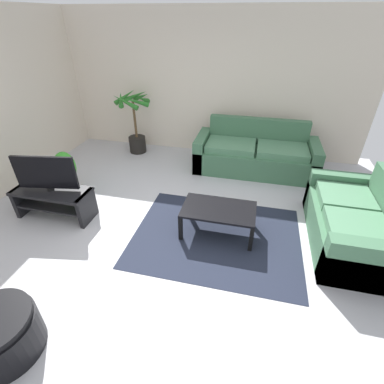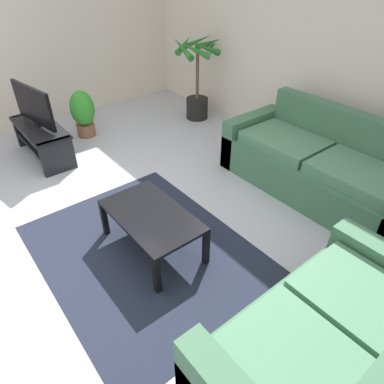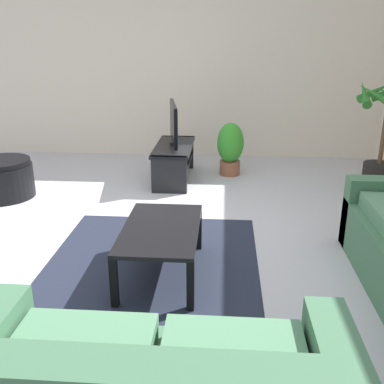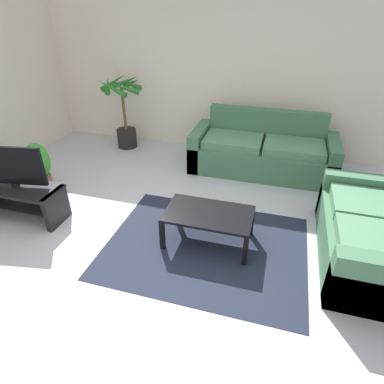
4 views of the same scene
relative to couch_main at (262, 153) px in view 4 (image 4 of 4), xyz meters
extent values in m
plane|color=#B2B2B7|center=(-0.98, -2.28, -0.30)|extent=(6.60, 6.60, 0.00)
cube|color=beige|center=(-0.98, 0.72, 1.05)|extent=(6.00, 0.06, 2.70)
cube|color=#3F6B4C|center=(0.00, -0.03, -0.09)|extent=(2.21, 0.90, 0.42)
cube|color=#3F6B4C|center=(0.00, 0.34, 0.36)|extent=(1.85, 0.16, 0.48)
cube|color=#3F6B4C|center=(-1.01, -0.03, 0.01)|extent=(0.18, 0.90, 0.62)
cube|color=#3F6B4C|center=(1.01, -0.03, 0.01)|extent=(0.18, 0.90, 0.62)
cube|color=#4F7F5D|center=(-0.46, -0.08, 0.18)|extent=(0.88, 0.66, 0.12)
cube|color=#4F7F5D|center=(0.46, -0.08, 0.18)|extent=(0.88, 0.66, 0.12)
cube|color=#3F6B4C|center=(1.27, -1.79, -0.09)|extent=(0.90, 1.65, 0.42)
cube|color=#3F6B4C|center=(1.27, -1.06, 0.01)|extent=(0.90, 0.18, 0.62)
cube|color=#4F7F5D|center=(1.22, -2.11, 0.18)|extent=(0.66, 0.61, 0.12)
cube|color=#4F7F5D|center=(1.22, -1.47, 0.18)|extent=(0.66, 0.61, 0.12)
cube|color=black|center=(-2.76, -2.16, 0.12)|extent=(1.10, 0.45, 0.04)
cube|color=black|center=(-2.76, -2.16, -0.10)|extent=(1.02, 0.39, 0.03)
cube|color=black|center=(-2.24, -2.16, -0.08)|extent=(0.06, 0.41, 0.44)
cube|color=black|center=(-2.76, -2.16, 0.42)|extent=(0.84, 0.19, 0.48)
cube|color=teal|center=(-2.77, -2.13, 0.42)|extent=(0.79, 0.15, 0.43)
cylinder|color=black|center=(-2.76, -2.16, 0.16)|extent=(0.10, 0.10, 0.04)
cube|color=black|center=(-0.39, -1.98, 0.08)|extent=(0.96, 0.56, 0.03)
cube|color=black|center=(-0.84, -2.24, -0.12)|extent=(0.05, 0.05, 0.37)
cube|color=black|center=(0.06, -2.24, -0.12)|extent=(0.05, 0.05, 0.37)
cube|color=black|center=(-0.84, -1.73, -0.12)|extent=(0.05, 0.05, 0.37)
cube|color=black|center=(0.06, -1.73, -0.12)|extent=(0.05, 0.05, 0.37)
cube|color=#1E2333|center=(-0.39, -2.08, -0.30)|extent=(2.20, 1.70, 0.01)
cylinder|color=black|center=(-2.49, 0.27, -0.13)|extent=(0.35, 0.35, 0.34)
cylinder|color=brown|center=(-2.49, 0.27, 0.41)|extent=(0.05, 0.05, 0.75)
cone|color=#276E24|center=(-2.26, 0.26, 0.83)|extent=(0.11, 0.46, 0.26)
cone|color=#276E24|center=(-2.39, 0.46, 0.83)|extent=(0.45, 0.30, 0.26)
cone|color=#276E24|center=(-2.53, 0.51, 0.83)|extent=(0.50, 0.17, 0.27)
cone|color=#276E24|center=(-2.71, 0.40, 0.83)|extent=(0.35, 0.49, 0.28)
cone|color=#276E24|center=(-2.70, 0.17, 0.83)|extent=(0.28, 0.45, 0.26)
cone|color=#276E24|center=(-2.52, 0.00, 0.83)|extent=(0.53, 0.16, 0.28)
cone|color=#276E24|center=(-2.34, 0.08, 0.83)|extent=(0.44, 0.39, 0.27)
cylinder|color=brown|center=(-3.02, -1.45, -0.21)|extent=(0.26, 0.26, 0.18)
ellipsoid|color=#359129|center=(-3.02, -1.45, 0.12)|extent=(0.34, 0.34, 0.52)
camera|label=1|loc=(-0.05, -4.94, 2.23)|focal=26.11mm
camera|label=2|loc=(1.68, -3.18, 2.00)|focal=32.17mm
camera|label=3|loc=(2.63, -1.53, 1.46)|focal=41.81mm
camera|label=4|loc=(0.24, -4.80, 2.11)|focal=30.11mm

